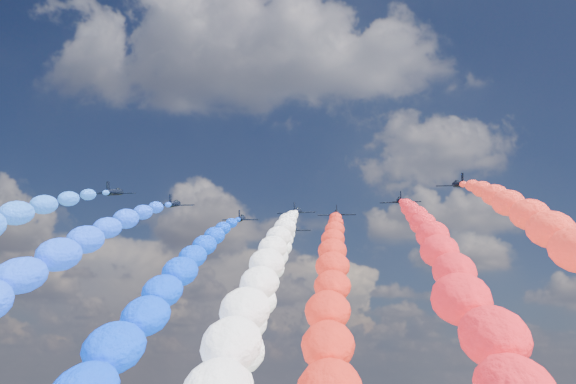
# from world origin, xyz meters

# --- Properties ---
(jet_0) EXTENTS (8.51, 11.43, 5.47)m
(jet_0) POSITION_xyz_m (-32.71, -5.69, 94.51)
(jet_0) COLOR black
(jet_1) EXTENTS (8.77, 11.61, 5.47)m
(jet_1) POSITION_xyz_m (-23.43, 3.76, 94.51)
(jet_1) COLOR black
(trail_1) EXTENTS (6.41, 109.49, 54.24)m
(trail_1) POSITION_xyz_m (-23.43, -52.22, 69.26)
(trail_1) COLOR #1648FA
(jet_2) EXTENTS (8.71, 11.56, 5.47)m
(jet_2) POSITION_xyz_m (-11.69, 17.23, 94.51)
(jet_2) COLOR black
(trail_2) EXTENTS (6.41, 109.49, 54.24)m
(trail_2) POSITION_xyz_m (-11.69, -38.75, 69.26)
(trail_2) COLOR #0536E3
(jet_3) EXTENTS (8.76, 11.60, 5.47)m
(jet_3) POSITION_xyz_m (1.19, 12.14, 94.51)
(jet_3) COLOR black
(trail_3) EXTENTS (6.41, 109.49, 54.24)m
(trail_3) POSITION_xyz_m (1.19, -43.83, 69.26)
(trail_3) COLOR white
(jet_4) EXTENTS (8.55, 11.46, 5.47)m
(jet_4) POSITION_xyz_m (-0.79, 28.80, 94.51)
(jet_4) COLOR black
(trail_4) EXTENTS (6.41, 109.49, 54.24)m
(trail_4) POSITION_xyz_m (-0.79, -27.18, 69.26)
(trail_4) COLOR white
(jet_5) EXTENTS (8.36, 11.32, 5.47)m
(jet_5) POSITION_xyz_m (9.59, 14.76, 94.51)
(jet_5) COLOR black
(trail_5) EXTENTS (6.41, 109.49, 54.24)m
(trail_5) POSITION_xyz_m (9.59, -41.21, 69.26)
(trail_5) COLOR red
(jet_6) EXTENTS (8.59, 11.48, 5.47)m
(jet_6) POSITION_xyz_m (22.57, 5.65, 94.51)
(jet_6) COLOR black
(trail_6) EXTENTS (6.41, 109.49, 54.24)m
(trail_6) POSITION_xyz_m (22.57, -50.33, 69.26)
(trail_6) COLOR red
(jet_7) EXTENTS (8.34, 11.30, 5.47)m
(jet_7) POSITION_xyz_m (32.57, -5.04, 94.51)
(jet_7) COLOR black
(trail_7) EXTENTS (6.41, 109.49, 54.24)m
(trail_7) POSITION_xyz_m (32.57, -61.02, 69.26)
(trail_7) COLOR #F73226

